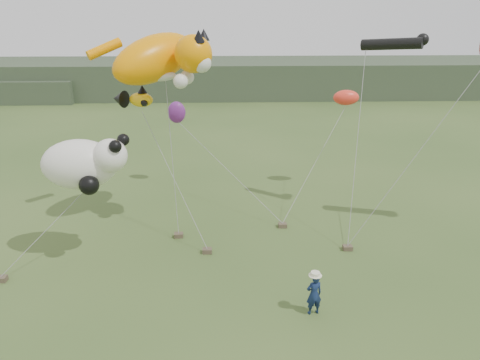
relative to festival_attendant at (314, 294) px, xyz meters
name	(u,v)px	position (x,y,z in m)	size (l,w,h in m)	color
ground	(252,318)	(-2.11, -0.17, -0.77)	(120.00, 120.00, 0.00)	#385123
headland	(205,78)	(-5.22, 44.51, 1.15)	(90.00, 13.00, 4.00)	#2D3D28
festival_attendant	(314,294)	(0.00, 0.00, 0.00)	(0.56, 0.37, 1.54)	#122145
sandbag_anchors	(209,246)	(-3.70, 4.80, -0.67)	(14.39, 4.70, 0.20)	brown
cat_kite	(163,58)	(-5.58, 7.11, 7.15)	(5.60, 4.53, 2.85)	#F78E00
fish_kite	(133,99)	(-7.19, 8.19, 5.22)	(2.22, 1.46, 1.07)	yellow
panda_kite	(84,163)	(-8.49, 4.12, 3.43)	(3.48, 2.25, 2.16)	white
misc_kites	(266,104)	(-0.62, 12.24, 4.14)	(10.58, 1.67, 1.97)	#F53826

